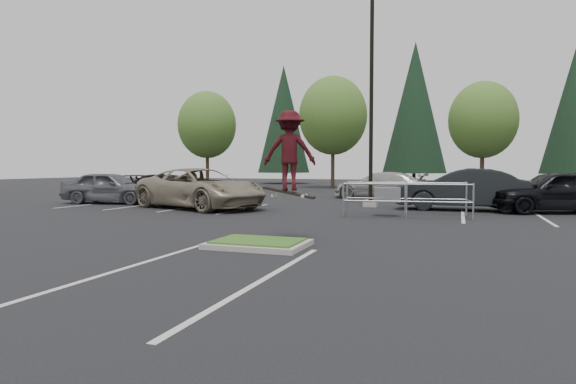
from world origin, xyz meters
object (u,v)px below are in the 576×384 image
(decid_a, at_px, (207,127))
(conif_b, at_px, (415,108))
(light_pole, at_px, (371,107))
(conif_a, at_px, (284,119))
(conif_c, at_px, (574,111))
(decid_c, at_px, (483,122))
(decid_b, at_px, (333,118))
(car_r_charc, at_px, (463,189))
(car_l_black, at_px, (169,188))
(skateboarder, at_px, (289,151))
(car_l_tan, at_px, (200,188))
(car_l_grey, at_px, (110,187))
(car_far_silver, at_px, (380,185))
(car_r_black, at_px, (556,191))
(cart_corral, at_px, (392,195))

(decid_a, xyz_separation_m, conif_b, (18.01, 10.47, 2.27))
(light_pole, distance_m, conif_b, 28.69)
(conif_a, bearing_deg, conif_b, 2.05)
(conif_a, bearing_deg, conif_c, -1.02)
(decid_c, bearing_deg, conif_c, 50.36)
(decid_b, xyz_separation_m, car_r_charc, (10.51, -19.03, -5.15))
(decid_a, xyz_separation_m, car_r_charc, (22.51, -18.53, -4.69))
(conif_b, relative_size, car_l_black, 2.90)
(light_pole, relative_size, decid_c, 1.21)
(skateboarder, distance_m, car_l_tan, 10.36)
(light_pole, xyz_separation_m, car_l_grey, (-12.70, -2.39, -3.75))
(decid_b, relative_size, car_far_silver, 1.81)
(conif_a, bearing_deg, light_pole, -62.62)
(decid_a, bearing_deg, car_far_silver, -33.73)
(decid_a, bearing_deg, conif_a, 68.09)
(skateboarder, height_order, car_l_grey, skateboarder)
(decid_c, bearing_deg, skateboarder, -100.98)
(conif_b, bearing_deg, car_l_grey, -111.54)
(conif_c, bearing_deg, conif_a, 178.98)
(conif_c, distance_m, car_l_black, 37.38)
(decid_c, bearing_deg, decid_b, 176.66)
(car_l_tan, bearing_deg, decid_c, -9.59)
(decid_a, bearing_deg, car_r_black, -35.47)
(car_l_grey, bearing_deg, car_far_silver, -64.90)
(car_l_grey, bearing_deg, cart_corral, -106.14)
(decid_b, height_order, car_l_tan, decid_b)
(skateboarder, relative_size, car_l_grey, 0.46)
(decid_b, height_order, conif_a, conif_a)
(decid_c, relative_size, car_l_black, 1.68)
(decid_c, height_order, skateboarder, decid_c)
(conif_a, relative_size, car_l_tan, 2.03)
(decid_c, distance_m, conif_b, 12.51)
(decid_a, xyz_separation_m, skateboarder, (18.41, -29.03, -3.36))
(car_l_grey, bearing_deg, conif_b, -30.95)
(car_l_black, distance_m, car_l_grey, 2.90)
(conif_c, distance_m, car_l_tan, 37.55)
(conif_a, height_order, car_r_charc, conif_a)
(cart_corral, bearing_deg, car_r_black, 23.27)
(car_l_grey, xyz_separation_m, car_r_black, (20.20, 1.89, 0.05))
(decid_b, xyz_separation_m, cart_corral, (8.00, -22.60, -5.24))
(cart_corral, xyz_separation_m, car_l_grey, (-14.19, 1.68, 0.00))
(conif_b, bearing_deg, conif_a, -177.95)
(cart_corral, bearing_deg, conif_b, 86.07)
(light_pole, height_order, decid_c, light_pole)
(decid_b, relative_size, conif_c, 0.77)
(light_pole, relative_size, car_l_tan, 1.58)
(decid_a, bearing_deg, cart_corral, -47.85)
(decid_b, relative_size, cart_corral, 2.05)
(light_pole, relative_size, car_r_charc, 1.88)
(car_r_black, xyz_separation_m, car_far_silver, (-7.99, 6.50, -0.09))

